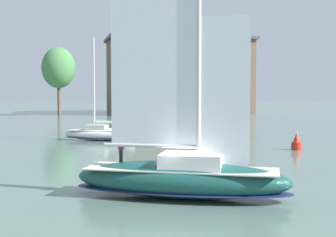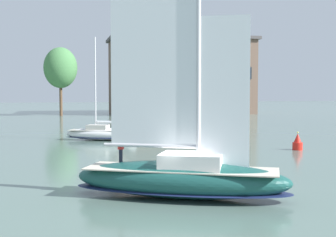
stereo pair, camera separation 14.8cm
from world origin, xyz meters
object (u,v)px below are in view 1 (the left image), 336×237
Objects in this scene: sailboat_moored_far_slip at (100,133)px; channel_buoy at (296,143)px; sailboat_main at (182,175)px; tree_shore_center at (58,68)px; sailboat_moored_near_marina at (217,131)px.

channel_buoy is (17.25, -12.65, -0.11)m from sailboat_moored_far_slip.
sailboat_moored_far_slip is at bearing 93.40° from sailboat_main.
sailboat_main is 29.22m from sailboat_moored_far_slip.
tree_shore_center is 8.67× the size of channel_buoy.
sailboat_moored_far_slip is 21.39m from channel_buoy.
tree_shore_center is 82.33m from sailboat_main.
sailboat_moored_near_marina is 14.44m from sailboat_moored_far_slip.
tree_shore_center is at bearing 110.32° from sailboat_moored_near_marina.
sailboat_main is 1.61× the size of sailboat_moored_near_marina.
sailboat_main is at bearing -86.60° from sailboat_moored_far_slip.
tree_shore_center is 1.53× the size of sailboat_moored_near_marina.
channel_buoy is at bearing -71.57° from tree_shore_center.
channel_buoy is (15.52, 16.51, -0.54)m from sailboat_main.
sailboat_moored_near_marina is at bearing 67.80° from sailboat_main.
sailboat_main is at bearing -85.67° from tree_shore_center.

